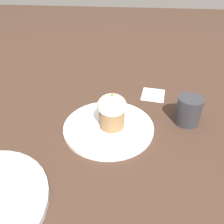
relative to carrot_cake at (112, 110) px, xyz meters
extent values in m
plane|color=#3D281E|center=(0.00, 0.01, -0.06)|extent=(4.00, 4.00, 0.00)
cylinder|color=white|center=(0.00, 0.01, -0.06)|extent=(0.26, 0.26, 0.01)
cylinder|color=olive|center=(0.00, 0.00, -0.03)|extent=(0.07, 0.07, 0.05)
ellipsoid|color=white|center=(0.00, 0.00, 0.02)|extent=(0.08, 0.08, 0.06)
cone|color=orange|center=(0.01, 0.00, 0.05)|extent=(0.02, 0.01, 0.01)
sphere|color=green|center=(0.00, 0.00, 0.05)|extent=(0.01, 0.01, 0.01)
cube|color=silver|center=(-0.04, 0.07, -0.05)|extent=(0.06, 0.07, 0.00)
ellipsoid|color=silver|center=(-0.01, 0.04, -0.05)|extent=(0.04, 0.04, 0.01)
cylinder|color=#2D2D33|center=(0.06, -0.22, -0.02)|extent=(0.07, 0.07, 0.08)
torus|color=#2D2D33|center=(0.10, -0.22, -0.02)|extent=(0.05, 0.01, 0.05)
cube|color=white|center=(0.21, -0.13, -0.06)|extent=(0.10, 0.09, 0.00)
camera|label=1|loc=(-0.50, -0.06, 0.34)|focal=35.00mm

